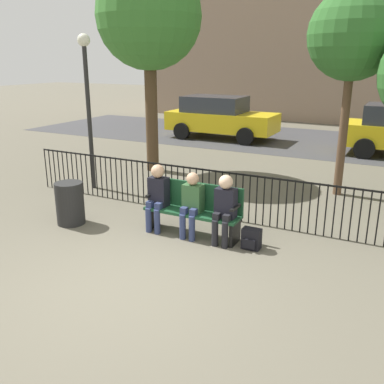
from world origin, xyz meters
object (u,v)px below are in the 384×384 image
Objects in this scene: seated_person_0 at (157,193)px; trash_bin at (70,203)px; tree_3 at (149,17)px; lamp_post at (87,89)px; seated_person_1 at (192,201)px; parked_car_0 at (220,117)px; park_bench at (194,207)px; seated_person_2 at (225,205)px; backpack at (251,239)px; tree_1 at (353,36)px.

trash_bin is at bearing -163.10° from seated_person_0.
lamp_post is at bearing -99.28° from tree_3.
seated_person_1 is 9.78m from parked_car_0.
seated_person_1 reaches higher than park_bench.
tree_3 reaches higher than lamp_post.
seated_person_0 is 0.34× the size of lamp_post.
seated_person_1 is 0.97× the size of seated_person_2.
lamp_post is (-3.48, 1.56, 1.69)m from seated_person_1.
backpack is at bearing -6.83° from park_bench.
tree_1 reaches higher than parked_car_0.
park_bench is 1.47× the size of seated_person_2.
park_bench is at bearing 99.85° from seated_person_1.
trash_bin is (-1.63, -0.49, -0.30)m from seated_person_0.
park_bench is 0.32× the size of tree_3.
tree_1 reaches higher than backpack.
park_bench is 2.38m from trash_bin.
tree_3 is (-3.75, 3.68, 3.31)m from seated_person_2.
tree_3 is at bearing 135.50° from seated_person_2.
parked_car_0 is (-3.51, 9.13, 0.19)m from seated_person_1.
backpack is 3.46m from trash_bin.
park_bench is at bearing -48.77° from tree_3.
trash_bin is (-2.30, -0.62, -0.09)m from park_bench.
lamp_post is (-0.35, -2.12, -1.65)m from tree_3.
seated_person_0 is 3.59m from lamp_post.
lamp_post reaches higher than parked_car_0.
seated_person_1 is 3.32× the size of backpack.
seated_person_2 is 0.34× the size of lamp_post.
tree_1 is 5.01m from tree_3.
trash_bin is at bearing -171.89° from backpack.
backpack is at bearing -41.04° from tree_3.
tree_1 is at bearing 62.66° from park_bench.
tree_1 is at bearing 45.46° from trash_bin.
seated_person_1 is (0.70, -0.00, -0.04)m from seated_person_0.
trash_bin reaches higher than backpack.
lamp_post is (-3.46, 1.43, 1.85)m from park_bench.
lamp_post reaches higher than seated_person_2.
backpack is (0.49, -0.00, -0.51)m from seated_person_2.
tree_1 is 5.52× the size of trash_bin.
seated_person_1 is 2.39m from trash_bin.
backpack is 10.25m from parked_car_0.
seated_person_2 is at bearing 179.43° from backpack.
lamp_post is (-4.58, 1.56, 2.17)m from backpack.
trash_bin is at bearing -164.86° from park_bench.
lamp_post is at bearing 119.52° from trash_bin.
tree_1 is 1.25× the size of lamp_post.
seated_person_0 is 5.51m from tree_3.
park_bench is at bearing 15.14° from trash_bin.
seated_person_1 is 0.61m from seated_person_2.
tree_3 is at bearing -86.12° from parked_car_0.
tree_1 reaches higher than lamp_post.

